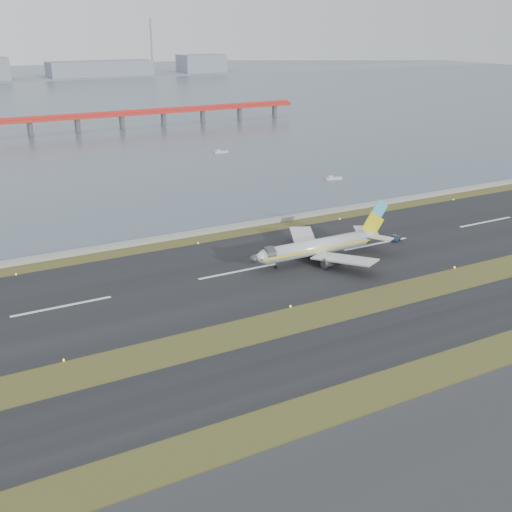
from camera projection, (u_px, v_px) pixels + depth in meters
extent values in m
plane|color=#3B491A|center=(311.00, 322.00, 122.34)|extent=(1000.00, 1000.00, 0.00)
cube|color=black|center=(349.00, 348.00, 112.46)|extent=(1000.00, 18.00, 0.10)
cube|color=black|center=(238.00, 272.00, 146.96)|extent=(1000.00, 45.00, 0.10)
cube|color=gray|center=(186.00, 234.00, 171.45)|extent=(1000.00, 2.50, 1.00)
cube|color=#B3251E|center=(77.00, 118.00, 334.27)|extent=(260.00, 5.00, 1.60)
cube|color=#B3251E|center=(77.00, 115.00, 333.76)|extent=(260.00, 0.40, 1.40)
cylinder|color=#4C4C51|center=(78.00, 126.00, 335.80)|extent=(2.80, 2.80, 7.00)
cylinder|color=#4C4C51|center=(240.00, 114.00, 379.70)|extent=(2.80, 2.80, 7.00)
cube|color=gray|center=(100.00, 69.00, 692.88)|extent=(110.00, 35.00, 16.00)
cube|color=gray|center=(201.00, 64.00, 747.07)|extent=(50.00, 35.00, 20.00)
cylinder|color=gray|center=(152.00, 46.00, 712.81)|extent=(1.80, 1.80, 60.00)
cylinder|color=silver|center=(316.00, 247.00, 152.55)|extent=(28.00, 3.80, 3.80)
cone|color=silver|center=(259.00, 258.00, 145.42)|extent=(3.20, 3.80, 3.80)
cone|color=silver|center=(370.00, 236.00, 159.86)|extent=(5.00, 3.80, 3.80)
cube|color=yellow|center=(320.00, 249.00, 150.97)|extent=(31.00, 0.06, 0.45)
cube|color=yellow|center=(311.00, 245.00, 154.13)|extent=(31.00, 0.06, 0.45)
cube|color=silver|center=(344.00, 259.00, 146.82)|extent=(11.31, 15.89, 1.66)
cube|color=silver|center=(304.00, 239.00, 160.78)|extent=(11.31, 15.89, 1.66)
cylinder|color=#3B3B40|center=(332.00, 262.00, 148.50)|extent=(4.20, 2.10, 2.10)
cylinder|color=#3B3B40|center=(303.00, 247.00, 158.36)|extent=(4.20, 2.10, 2.10)
cube|color=yellow|center=(373.00, 224.00, 159.24)|extent=(6.80, 0.35, 6.85)
cube|color=#52BFEA|center=(380.00, 209.00, 158.84)|extent=(4.85, 0.37, 4.90)
cube|color=silver|center=(380.00, 238.00, 156.70)|extent=(5.64, 6.80, 0.22)
cube|color=silver|center=(361.00, 229.00, 162.95)|extent=(5.64, 6.80, 0.22)
cylinder|color=black|center=(276.00, 267.00, 148.56)|extent=(0.80, 0.28, 0.80)
cylinder|color=black|center=(327.00, 261.00, 151.94)|extent=(1.00, 0.38, 1.00)
cylinder|color=black|center=(314.00, 254.00, 156.54)|extent=(1.00, 0.38, 1.00)
cube|color=#15273C|center=(395.00, 238.00, 167.32)|extent=(3.12, 2.27, 1.05)
cube|color=#3B3B40|center=(395.00, 236.00, 166.85)|extent=(1.53, 1.59, 0.61)
cylinder|color=black|center=(395.00, 242.00, 166.38)|extent=(0.66, 0.42, 0.61)
cylinder|color=black|center=(391.00, 240.00, 167.32)|extent=(0.66, 0.42, 0.61)
cylinder|color=black|center=(399.00, 240.00, 167.65)|extent=(0.66, 0.42, 0.61)
cylinder|color=black|center=(395.00, 239.00, 168.59)|extent=(0.66, 0.42, 0.61)
cube|color=#BCBDC1|center=(334.00, 179.00, 233.96)|extent=(6.41, 3.01, 0.79)
cube|color=#BCBDC1|center=(330.00, 177.00, 233.32)|extent=(1.98, 1.70, 0.79)
cube|color=#BCBDC1|center=(221.00, 152.00, 282.24)|extent=(6.43, 2.39, 0.81)
cube|color=#BCBDC1|center=(218.00, 151.00, 281.45)|extent=(1.89, 1.56, 0.81)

